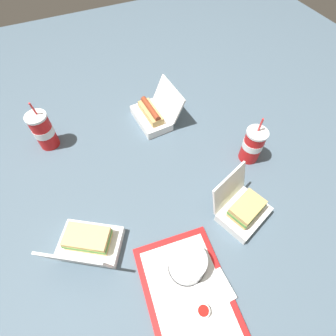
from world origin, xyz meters
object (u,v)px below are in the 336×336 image
(ketchup_cup, at_px, (203,311))
(soda_cup_right, at_px, (253,145))
(clamshell_sandwich_left, at_px, (243,210))
(soda_cup_left, at_px, (43,131))
(clamshell_sandwich_front, at_px, (88,243))
(cake_container, at_px, (187,264))
(food_tray, at_px, (188,293))
(plastic_fork, at_px, (182,326))
(clamshell_hotdog_right, at_px, (153,114))

(ketchup_cup, relative_size, soda_cup_right, 0.18)
(clamshell_sandwich_left, xyz_separation_m, soda_cup_left, (0.64, 0.58, 0.04))
(ketchup_cup, bearing_deg, clamshell_sandwich_front, 37.56)
(cake_container, height_order, soda_cup_right, soda_cup_right)
(soda_cup_right, bearing_deg, food_tray, 127.88)
(cake_container, height_order, plastic_fork, cake_container)
(clamshell_sandwich_left, xyz_separation_m, soda_cup_right, (0.22, -0.18, 0.04))
(food_tray, relative_size, ketchup_cup, 9.85)
(soda_cup_right, bearing_deg, plastic_fork, 129.86)
(ketchup_cup, height_order, clamshell_hotdog_right, clamshell_hotdog_right)
(ketchup_cup, distance_m, clamshell_sandwich_left, 0.36)
(ketchup_cup, height_order, plastic_fork, ketchup_cup)
(ketchup_cup, xyz_separation_m, clamshell_sandwich_front, (0.33, 0.25, 0.02))
(cake_container, relative_size, clamshell_sandwich_front, 0.47)
(clamshell_hotdog_right, bearing_deg, food_tray, 165.40)
(food_tray, xyz_separation_m, cake_container, (0.07, -0.03, 0.05))
(soda_cup_right, bearing_deg, clamshell_sandwich_left, 140.16)
(food_tray, distance_m, soda_cup_left, 0.85)
(plastic_fork, distance_m, clamshell_hotdog_right, 0.86)
(clamshell_hotdog_right, bearing_deg, ketchup_cup, 167.64)
(food_tray, relative_size, soda_cup_right, 1.80)
(clamshell_sandwich_left, distance_m, clamshell_hotdog_right, 0.60)
(soda_cup_right, height_order, soda_cup_left, soda_cup_left)
(cake_container, relative_size, plastic_fork, 1.11)
(plastic_fork, height_order, clamshell_sandwich_front, clamshell_sandwich_front)
(cake_container, xyz_separation_m, clamshell_sandwich_left, (0.09, -0.27, -0.01))
(plastic_fork, relative_size, clamshell_sandwich_front, 0.42)
(cake_container, bearing_deg, clamshell_hotdog_right, -13.58)
(clamshell_sandwich_front, bearing_deg, soda_cup_left, 4.79)
(clamshell_hotdog_right, bearing_deg, cake_container, 166.42)
(clamshell_sandwich_front, xyz_separation_m, clamshell_sandwich_left, (-0.11, -0.54, -0.00))
(food_tray, relative_size, plastic_fork, 3.58)
(plastic_fork, bearing_deg, soda_cup_left, 26.15)
(food_tray, bearing_deg, cake_container, -23.98)
(ketchup_cup, xyz_separation_m, soda_cup_right, (0.44, -0.46, 0.06))
(plastic_fork, relative_size, clamshell_sandwich_left, 0.50)
(clamshell_hotdog_right, xyz_separation_m, soda_cup_left, (0.05, 0.48, 0.05))
(clamshell_sandwich_left, bearing_deg, food_tray, 117.74)
(soda_cup_right, xyz_separation_m, soda_cup_left, (0.43, 0.76, 0.00))
(cake_container, relative_size, clamshell_hotdog_right, 0.56)
(food_tray, bearing_deg, clamshell_sandwich_front, 41.89)
(cake_container, relative_size, clamshell_sandwich_left, 0.55)
(food_tray, distance_m, soda_cup_right, 0.61)
(food_tray, height_order, plastic_fork, plastic_fork)
(clamshell_sandwich_left, relative_size, clamshell_hotdog_right, 1.01)
(soda_cup_right, bearing_deg, ketchup_cup, 133.45)
(plastic_fork, bearing_deg, clamshell_hotdog_right, -5.41)
(ketchup_cup, relative_size, soda_cup_left, 0.17)
(soda_cup_left, bearing_deg, clamshell_hotdog_right, -96.32)
(clamshell_sandwich_front, bearing_deg, clamshell_sandwich_left, -101.30)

